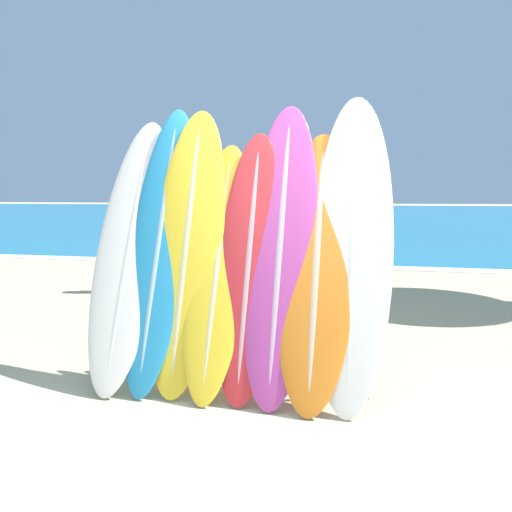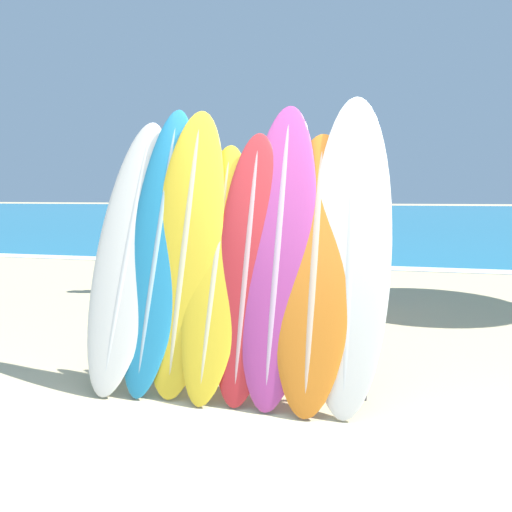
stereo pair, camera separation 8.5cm
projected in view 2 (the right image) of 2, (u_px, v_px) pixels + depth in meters
ground_plane at (253, 434)px, 3.21m from camera, size 160.00×160.00×0.00m
ocean_water at (367, 214)px, 38.80m from camera, size 120.00×60.00×0.01m
surfboard_rack at (232, 326)px, 3.91m from camera, size 2.10×0.04×0.94m
surfboard_slot_0 at (129, 248)px, 4.09m from camera, size 0.58×1.05×2.18m
surfboard_slot_1 at (159, 243)px, 4.03m from camera, size 0.51×1.01×2.28m
surfboard_slot_2 at (186, 246)px, 3.97m from camera, size 0.59×0.90×2.25m
surfboard_slot_3 at (216, 266)px, 3.88m from camera, size 0.49×0.92×1.95m
surfboard_slot_4 at (247, 261)px, 3.83m from camera, size 0.50×0.87×2.04m
surfboard_slot_5 at (279, 246)px, 3.80m from camera, size 0.56×1.03×2.27m
surfboard_slot_6 at (315, 264)px, 3.71m from camera, size 0.59×1.00×2.03m
surfboard_slot_7 at (350, 244)px, 3.69m from camera, size 0.60×1.03×2.33m
person_near_water at (238, 233)px, 9.11m from camera, size 0.26×0.21×1.52m
person_mid_beach at (145, 238)px, 7.80m from camera, size 0.23×0.27×1.56m
person_far_left at (266, 244)px, 7.08m from camera, size 0.25×0.20×1.52m
person_far_right at (351, 246)px, 6.19m from camera, size 0.22×0.27×1.64m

